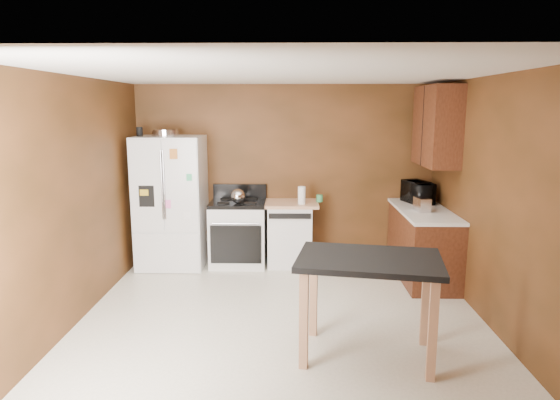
{
  "coord_description": "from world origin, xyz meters",
  "views": [
    {
      "loc": [
        0.09,
        -4.82,
        2.19
      ],
      "look_at": [
        -0.03,
        0.85,
        1.13
      ],
      "focal_mm": 32.0,
      "sensor_mm": 36.0,
      "label": 1
    }
  ],
  "objects_px": {
    "kettle": "(238,196)",
    "green_canister": "(320,198)",
    "refrigerator": "(171,202)",
    "pen_cup": "(140,132)",
    "paper_towel": "(302,195)",
    "island": "(369,273)",
    "dishwasher": "(290,233)",
    "toaster": "(422,205)",
    "microwave": "(418,193)",
    "gas_range": "(238,232)",
    "roasting_pan": "(166,133)"
  },
  "relations": [
    {
      "from": "dishwasher",
      "to": "gas_range",
      "type": "bearing_deg",
      "value": -178.06
    },
    {
      "from": "toaster",
      "to": "gas_range",
      "type": "height_order",
      "value": "gas_range"
    },
    {
      "from": "paper_towel",
      "to": "microwave",
      "type": "xyz_separation_m",
      "value": [
        1.58,
        0.07,
        0.02
      ]
    },
    {
      "from": "toaster",
      "to": "dishwasher",
      "type": "relative_size",
      "value": 0.26
    },
    {
      "from": "toaster",
      "to": "roasting_pan",
      "type": "bearing_deg",
      "value": 160.77
    },
    {
      "from": "kettle",
      "to": "paper_towel",
      "type": "xyz_separation_m",
      "value": [
        0.86,
        0.02,
        0.01
      ]
    },
    {
      "from": "kettle",
      "to": "green_canister",
      "type": "bearing_deg",
      "value": 9.44
    },
    {
      "from": "green_canister",
      "to": "toaster",
      "type": "bearing_deg",
      "value": -27.94
    },
    {
      "from": "kettle",
      "to": "island",
      "type": "height_order",
      "value": "kettle"
    },
    {
      "from": "gas_range",
      "to": "toaster",
      "type": "bearing_deg",
      "value": -14.13
    },
    {
      "from": "microwave",
      "to": "island",
      "type": "distance_m",
      "value": 2.78
    },
    {
      "from": "island",
      "to": "roasting_pan",
      "type": "bearing_deg",
      "value": 132.47
    },
    {
      "from": "paper_towel",
      "to": "pen_cup",
      "type": "bearing_deg",
      "value": 179.75
    },
    {
      "from": "roasting_pan",
      "to": "refrigerator",
      "type": "relative_size",
      "value": 0.2
    },
    {
      "from": "paper_towel",
      "to": "toaster",
      "type": "distance_m",
      "value": 1.57
    },
    {
      "from": "refrigerator",
      "to": "island",
      "type": "bearing_deg",
      "value": -47.63
    },
    {
      "from": "dishwasher",
      "to": "kettle",
      "type": "bearing_deg",
      "value": -168.13
    },
    {
      "from": "refrigerator",
      "to": "roasting_pan",
      "type": "bearing_deg",
      "value": 137.51
    },
    {
      "from": "microwave",
      "to": "refrigerator",
      "type": "bearing_deg",
      "value": 73.02
    },
    {
      "from": "green_canister",
      "to": "paper_towel",
      "type": "bearing_deg",
      "value": -146.19
    },
    {
      "from": "refrigerator",
      "to": "green_canister",
      "type": "bearing_deg",
      "value": 3.43
    },
    {
      "from": "island",
      "to": "toaster",
      "type": "bearing_deg",
      "value": 64.26
    },
    {
      "from": "toaster",
      "to": "paper_towel",
      "type": "bearing_deg",
      "value": 152.52
    },
    {
      "from": "paper_towel",
      "to": "toaster",
      "type": "relative_size",
      "value": 1.02
    },
    {
      "from": "pen_cup",
      "to": "island",
      "type": "height_order",
      "value": "pen_cup"
    },
    {
      "from": "microwave",
      "to": "gas_range",
      "type": "height_order",
      "value": "microwave"
    },
    {
      "from": "dishwasher",
      "to": "island",
      "type": "height_order",
      "value": "island"
    },
    {
      "from": "toaster",
      "to": "kettle",
      "type": "bearing_deg",
      "value": 159.33
    },
    {
      "from": "refrigerator",
      "to": "island",
      "type": "height_order",
      "value": "refrigerator"
    },
    {
      "from": "kettle",
      "to": "gas_range",
      "type": "distance_m",
      "value": 0.55
    },
    {
      "from": "island",
      "to": "dishwasher",
      "type": "bearing_deg",
      "value": 104.7
    },
    {
      "from": "microwave",
      "to": "island",
      "type": "xyz_separation_m",
      "value": [
        -1.05,
        -2.56,
        -0.26
      ]
    },
    {
      "from": "dishwasher",
      "to": "toaster",
      "type": "bearing_deg",
      "value": -20.6
    },
    {
      "from": "microwave",
      "to": "island",
      "type": "bearing_deg",
      "value": 140.39
    },
    {
      "from": "pen_cup",
      "to": "kettle",
      "type": "height_order",
      "value": "pen_cup"
    },
    {
      "from": "paper_towel",
      "to": "refrigerator",
      "type": "distance_m",
      "value": 1.79
    },
    {
      "from": "toaster",
      "to": "microwave",
      "type": "distance_m",
      "value": 0.57
    },
    {
      "from": "roasting_pan",
      "to": "kettle",
      "type": "height_order",
      "value": "roasting_pan"
    },
    {
      "from": "gas_range",
      "to": "refrigerator",
      "type": "bearing_deg",
      "value": -176.19
    },
    {
      "from": "green_canister",
      "to": "refrigerator",
      "type": "distance_m",
      "value": 2.05
    },
    {
      "from": "pen_cup",
      "to": "toaster",
      "type": "relative_size",
      "value": 0.53
    },
    {
      "from": "pen_cup",
      "to": "roasting_pan",
      "type": "bearing_deg",
      "value": 14.19
    },
    {
      "from": "pen_cup",
      "to": "green_canister",
      "type": "height_order",
      "value": "pen_cup"
    },
    {
      "from": "kettle",
      "to": "paper_towel",
      "type": "height_order",
      "value": "paper_towel"
    },
    {
      "from": "gas_range",
      "to": "dishwasher",
      "type": "distance_m",
      "value": 0.72
    },
    {
      "from": "microwave",
      "to": "roasting_pan",
      "type": "bearing_deg",
      "value": 72.24
    },
    {
      "from": "gas_range",
      "to": "island",
      "type": "bearing_deg",
      "value": -61.57
    },
    {
      "from": "microwave",
      "to": "refrigerator",
      "type": "distance_m",
      "value": 3.37
    },
    {
      "from": "pen_cup",
      "to": "refrigerator",
      "type": "distance_m",
      "value": 1.03
    },
    {
      "from": "microwave",
      "to": "paper_towel",
      "type": "bearing_deg",
      "value": 75.13
    }
  ]
}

